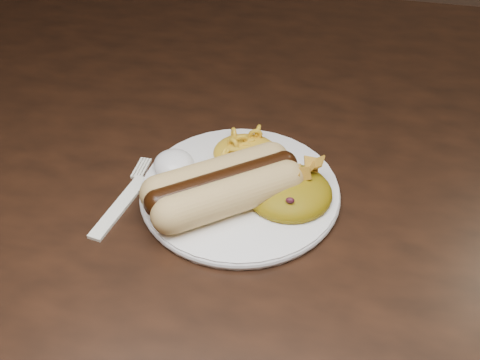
# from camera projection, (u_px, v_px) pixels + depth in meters

# --- Properties ---
(table) EXTENTS (1.60, 0.90, 0.75)m
(table) POSITION_uv_depth(u_px,v_px,m) (278.00, 196.00, 0.74)
(table) COLOR black
(table) RESTS_ON floor
(plate) EXTENTS (0.24, 0.24, 0.01)m
(plate) POSITION_uv_depth(u_px,v_px,m) (240.00, 191.00, 0.60)
(plate) COLOR white
(plate) RESTS_ON table
(hotdog) EXTENTS (0.13, 0.14, 0.04)m
(hotdog) POSITION_uv_depth(u_px,v_px,m) (223.00, 185.00, 0.57)
(hotdog) COLOR #DDC964
(hotdog) RESTS_ON plate
(mac_and_cheese) EXTENTS (0.08, 0.08, 0.03)m
(mac_and_cheese) POSITION_uv_depth(u_px,v_px,m) (247.00, 146.00, 0.63)
(mac_and_cheese) COLOR yellow
(mac_and_cheese) RESTS_ON plate
(sour_cream) EXTENTS (0.05, 0.05, 0.03)m
(sour_cream) POSITION_uv_depth(u_px,v_px,m) (173.00, 160.00, 0.61)
(sour_cream) COLOR white
(sour_cream) RESTS_ON plate
(taco_salad) EXTENTS (0.09, 0.09, 0.04)m
(taco_salad) POSITION_uv_depth(u_px,v_px,m) (289.00, 185.00, 0.58)
(taco_salad) COLOR #BC5E00
(taco_salad) RESTS_ON plate
(fork) EXTENTS (0.05, 0.15, 0.00)m
(fork) POSITION_uv_depth(u_px,v_px,m) (120.00, 207.00, 0.59)
(fork) COLOR white
(fork) RESTS_ON table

